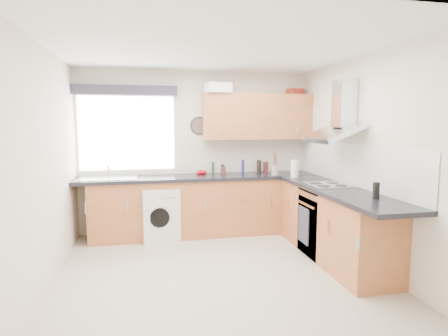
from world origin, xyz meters
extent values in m
plane|color=beige|center=(0.00, 0.00, 0.00)|extent=(3.60, 3.60, 0.00)
cube|color=white|center=(0.00, 0.00, 2.50)|extent=(3.60, 3.60, 0.02)
cube|color=silver|center=(0.00, 1.80, 1.25)|extent=(3.60, 0.02, 2.50)
cube|color=silver|center=(0.00, -1.80, 1.25)|extent=(3.60, 0.02, 2.50)
cube|color=silver|center=(-1.80, 0.00, 1.25)|extent=(0.02, 3.60, 2.50)
cube|color=silver|center=(1.80, 0.00, 1.25)|extent=(0.02, 3.60, 2.50)
cube|color=white|center=(-1.05, 1.79, 1.55)|extent=(1.40, 0.02, 1.10)
cube|color=#2B2935|center=(-1.05, 1.70, 2.18)|extent=(1.50, 0.18, 0.14)
cube|color=white|center=(1.79, 0.30, 1.18)|extent=(0.01, 3.00, 0.54)
cube|color=#A15A31|center=(-0.10, 1.51, 0.43)|extent=(3.00, 0.58, 0.86)
cube|color=#A15A31|center=(1.50, 1.50, 0.43)|extent=(0.60, 0.60, 0.86)
cube|color=#A15A31|center=(1.51, 0.15, 0.43)|extent=(0.58, 2.10, 0.86)
cube|color=black|center=(0.00, 1.50, 0.89)|extent=(3.60, 0.62, 0.05)
cube|color=black|center=(1.50, 0.00, 0.89)|extent=(0.62, 2.42, 0.05)
cube|color=black|center=(1.50, 0.30, 0.42)|extent=(0.56, 0.58, 0.85)
cube|color=silver|center=(1.50, 0.30, 0.92)|extent=(0.52, 0.52, 0.01)
cube|color=#A15A31|center=(0.95, 1.62, 1.80)|extent=(1.70, 0.35, 0.70)
cube|color=white|center=(-0.61, 1.40, 0.38)|extent=(0.60, 0.58, 0.77)
cylinder|color=#2B2935|center=(0.05, 1.78, 1.66)|extent=(0.29, 0.04, 0.29)
cube|color=white|center=(0.30, 1.52, 2.22)|extent=(0.40, 0.32, 0.15)
cube|color=#AC3421|center=(1.60, 1.72, 2.20)|extent=(0.25, 0.23, 0.10)
cylinder|color=#A28E84|center=(1.15, 1.35, 0.98)|extent=(0.11, 0.11, 0.15)
cylinder|color=white|center=(1.35, 1.05, 1.04)|extent=(0.15, 0.15, 0.26)
cylinder|color=#A38A38|center=(1.10, 1.61, 1.02)|extent=(0.06, 0.06, 0.21)
cylinder|color=black|center=(0.97, 1.58, 1.01)|extent=(0.06, 0.06, 0.20)
cylinder|color=#133518|center=(0.99, 1.70, 1.01)|extent=(0.05, 0.05, 0.20)
cylinder|color=#1B1445|center=(0.42, 1.66, 0.97)|extent=(0.04, 0.04, 0.12)
cylinder|color=black|center=(0.40, 1.67, 0.98)|extent=(0.04, 0.04, 0.15)
cylinder|color=#17174E|center=(0.67, 1.46, 1.03)|extent=(0.04, 0.04, 0.23)
cylinder|color=#5B2720|center=(0.39, 1.53, 0.97)|extent=(0.05, 0.05, 0.12)
cylinder|color=#1B3F16|center=(0.24, 1.64, 1.00)|extent=(0.04, 0.04, 0.19)
cylinder|color=#481A1F|center=(1.08, 1.59, 1.00)|extent=(0.07, 0.07, 0.18)
cylinder|color=black|center=(1.58, -0.59, 1.00)|extent=(0.07, 0.07, 0.18)
camera|label=1|loc=(-0.77, -4.05, 1.71)|focal=30.00mm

